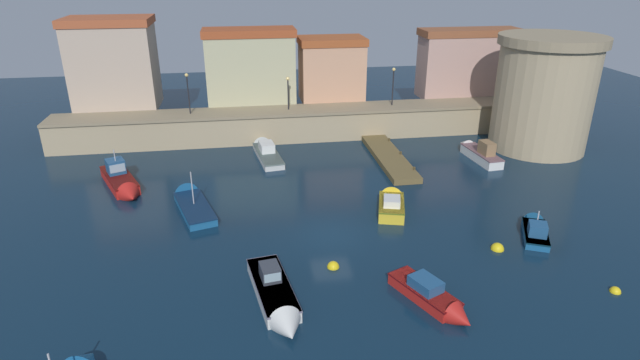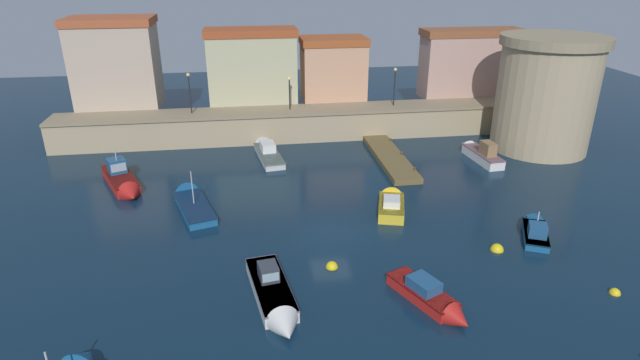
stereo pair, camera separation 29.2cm
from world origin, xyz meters
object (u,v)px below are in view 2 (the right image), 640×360
object	(u,v)px
quay_lamp_1	(289,88)
moored_boat_3	(275,298)
mooring_buoy_1	(615,293)
moored_boat_5	(432,299)
fortress_tower	(546,93)
quay_lamp_0	(189,87)
moored_boat_8	(391,203)
mooring_buoy_2	(332,267)
quay_lamp_2	(395,81)
mooring_buoy_0	(497,250)
moored_boat_2	(535,229)
moored_boat_4	(479,152)
moored_boat_6	(191,200)
moored_boat_9	(123,181)
moored_boat_1	(267,150)

from	to	relation	value
quay_lamp_1	moored_boat_3	distance (m)	26.83
mooring_buoy_1	moored_boat_5	bearing A→B (deg)	177.70
moored_boat_5	quay_lamp_1	bearing A→B (deg)	164.95
fortress_tower	quay_lamp_0	size ratio (longest dim) A/B	2.71
quay_lamp_0	moored_boat_8	distance (m)	22.60
moored_boat_5	mooring_buoy_2	xyz separation A→B (m)	(-4.38, 4.22, -0.42)
quay_lamp_2	mooring_buoy_2	bearing A→B (deg)	-113.40
moored_boat_5	mooring_buoy_0	xyz separation A→B (m)	(5.74, 4.62, -0.42)
moored_boat_2	fortress_tower	bearing A→B (deg)	-4.76
moored_boat_4	moored_boat_5	bearing A→B (deg)	144.77
moored_boat_5	mooring_buoy_1	world-z (taller)	moored_boat_5
fortress_tower	mooring_buoy_1	size ratio (longest dim) A/B	17.71
moored_boat_3	moored_boat_5	size ratio (longest dim) A/B	1.31
moored_boat_4	mooring_buoy_0	distance (m)	15.81
quay_lamp_1	moored_boat_3	xyz separation A→B (m)	(-3.27, -26.24, -4.55)
moored_boat_2	moored_boat_6	bearing A→B (deg)	96.28
quay_lamp_0	moored_boat_2	world-z (taller)	quay_lamp_0
moored_boat_2	moored_boat_5	xyz separation A→B (m)	(-9.01, -6.19, 0.07)
moored_boat_2	moored_boat_9	size ratio (longest dim) A/B	0.67
moored_boat_1	mooring_buoy_2	distance (m)	19.23
moored_boat_8	fortress_tower	bearing A→B (deg)	-42.27
moored_boat_3	mooring_buoy_1	size ratio (longest dim) A/B	12.07
mooring_buoy_2	quay_lamp_2	bearing A→B (deg)	66.60
fortress_tower	moored_boat_4	xyz separation A→B (m)	(-6.47, -1.80, -4.54)
quay_lamp_1	moored_boat_3	size ratio (longest dim) A/B	0.45
fortress_tower	moored_boat_2	size ratio (longest dim) A/B	2.16
moored_boat_8	mooring_buoy_1	bearing A→B (deg)	-125.70
moored_boat_6	moored_boat_5	bearing A→B (deg)	-153.05
moored_boat_4	moored_boat_8	distance (m)	13.40
quay_lamp_1	moored_boat_8	size ratio (longest dim) A/B	0.66
quay_lamp_1	moored_boat_1	size ratio (longest dim) A/B	0.41
quay_lamp_0	quay_lamp_1	size ratio (longest dim) A/B	1.20
moored_boat_6	moored_boat_1	bearing A→B (deg)	-47.90
quay_lamp_1	moored_boat_1	xyz separation A→B (m)	(-2.54, -4.14, -4.60)
quay_lamp_2	moored_boat_1	bearing A→B (deg)	-161.97
moored_boat_4	moored_boat_6	bearing A→B (deg)	98.08
quay_lamp_1	moored_boat_1	bearing A→B (deg)	-121.52
moored_boat_8	moored_boat_9	distance (m)	20.28
quay_lamp_2	quay_lamp_1	bearing A→B (deg)	180.00
fortress_tower	quay_lamp_1	bearing A→B (deg)	164.52
moored_boat_5	moored_boat_3	bearing A→B (deg)	-122.90
moored_boat_3	moored_boat_9	distance (m)	19.31
fortress_tower	moored_boat_4	distance (m)	8.11
quay_lamp_0	mooring_buoy_2	xyz separation A→B (m)	(9.31, -23.18, -5.35)
moored_boat_1	moored_boat_4	distance (m)	18.70
moored_boat_5	mooring_buoy_0	size ratio (longest dim) A/B	6.67
quay_lamp_0	mooring_buoy_1	distance (m)	36.80
moored_boat_6	mooring_buoy_1	world-z (taller)	moored_boat_6
quay_lamp_2	moored_boat_8	world-z (taller)	quay_lamp_2
moored_boat_4	quay_lamp_2	bearing A→B (deg)	29.81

